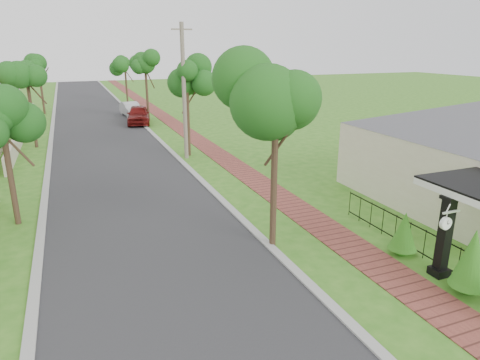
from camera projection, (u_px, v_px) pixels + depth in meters
ground at (288, 289)px, 12.09m from camera, size 160.00×160.00×0.00m
road at (109, 148)px, 28.74m from camera, size 7.00×120.00×0.02m
kerb_right at (162, 143)px, 30.03m from camera, size 0.30×120.00×0.10m
kerb_left at (50, 153)px, 27.45m from camera, size 0.30×120.00×0.10m
sidewalk at (198, 140)px, 30.95m from camera, size 1.50×120.00×0.03m
porch_post at (444, 241)px, 12.47m from camera, size 0.48×0.48×2.52m
picket_fence at (425, 243)px, 13.66m from camera, size 0.03×8.02×1.00m
street_trees at (96, 73)px, 33.48m from camera, size 10.70×37.65×5.89m
hedge_row at (467, 262)px, 11.68m from camera, size 0.89×4.70×2.09m
parked_car_red at (138, 115)px, 37.30m from camera, size 2.65×4.87×1.57m
parked_car_white at (131, 109)px, 41.35m from camera, size 1.87×4.18×1.33m
near_tree at (276, 105)px, 13.28m from camera, size 2.34×2.34×6.00m
utility_pole at (184, 92)px, 24.93m from camera, size 1.20×0.24×7.84m
station_clock at (446, 222)px, 11.70m from camera, size 0.64×0.13×0.52m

